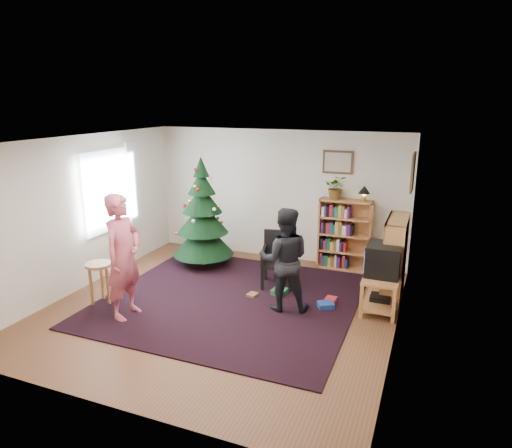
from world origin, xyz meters
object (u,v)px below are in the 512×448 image
at_px(bookshelf_right, 395,258).
at_px(stool, 99,272).
at_px(armchair, 279,257).
at_px(christmas_tree, 203,221).
at_px(table_lamp, 364,191).
at_px(picture_right, 413,172).
at_px(crt_tv, 383,260).
at_px(person_by_chair, 284,260).
at_px(potted_plant, 336,187).
at_px(tv_stand, 381,288).
at_px(person_standing, 123,257).
at_px(bookshelf_back, 345,234).
at_px(picture_back, 338,162).

xyz_separation_m(bookshelf_right, stool, (-4.13, -1.89, -0.16)).
bearing_deg(armchair, bookshelf_right, -8.58).
bearing_deg(christmas_tree, table_lamp, 15.86).
xyz_separation_m(picture_right, table_lamp, (-0.81, 0.59, -0.46)).
height_order(crt_tv, person_by_chair, person_by_chair).
height_order(picture_right, potted_plant, picture_right).
bearing_deg(table_lamp, person_by_chair, -111.29).
relative_size(picture_right, potted_plant, 1.38).
bearing_deg(person_by_chair, table_lamp, -129.20).
relative_size(bookshelf_right, armchair, 1.41).
relative_size(christmas_tree, tv_stand, 2.26).
xyz_separation_m(person_by_chair, potted_plant, (0.29, 2.03, 0.74)).
xyz_separation_m(bookshelf_right, person_standing, (-3.50, -2.08, 0.24)).
relative_size(bookshelf_back, bookshelf_right, 1.00).
distance_m(picture_right, person_standing, 4.53).
distance_m(christmas_tree, tv_stand, 3.46).
relative_size(tv_stand, crt_tv, 1.72).
relative_size(picture_right, crt_tv, 1.14).
height_order(tv_stand, stool, stool).
bearing_deg(bookshelf_right, crt_tv, 165.89).
distance_m(bookshelf_right, potted_plant, 1.76).
bearing_deg(bookshelf_right, armchair, 95.11).
bearing_deg(potted_plant, picture_back, 97.22).
bearing_deg(bookshelf_right, christmas_tree, 86.61).
height_order(crt_tv, table_lamp, table_lamp).
relative_size(bookshelf_right, stool, 1.98).
xyz_separation_m(stool, potted_plant, (2.96, 2.89, 1.01)).
xyz_separation_m(bookshelf_back, table_lamp, (0.30, 0.00, 0.83)).
relative_size(bookshelf_right, crt_tv, 2.46).
relative_size(tv_stand, armchair, 0.98).
height_order(picture_back, stool, picture_back).
distance_m(armchair, potted_plant, 1.68).
bearing_deg(stool, picture_back, 45.81).
height_order(stool, person_by_chair, person_by_chair).
xyz_separation_m(crt_tv, potted_plant, (-1.05, 1.49, 0.74)).
relative_size(christmas_tree, person_standing, 1.14).
bearing_deg(bookshelf_right, tv_stand, 166.20).
xyz_separation_m(armchair, table_lamp, (1.16, 1.16, 0.99)).
height_order(armchair, stool, armchair).
xyz_separation_m(crt_tv, person_standing, (-3.38, -1.59, 0.12)).
distance_m(bookshelf_right, person_standing, 4.08).
height_order(armchair, person_standing, person_standing).
height_order(tv_stand, person_by_chair, person_by_chair).
xyz_separation_m(tv_stand, stool, (-4.01, -1.40, 0.18)).
distance_m(person_standing, table_lamp, 4.23).
bearing_deg(bookshelf_back, person_standing, -129.36).
xyz_separation_m(picture_back, bookshelf_right, (1.19, -1.14, -1.29)).
xyz_separation_m(picture_right, person_standing, (-3.64, -2.49, -1.05)).
bearing_deg(potted_plant, person_by_chair, -98.18).
relative_size(picture_right, table_lamp, 2.12).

